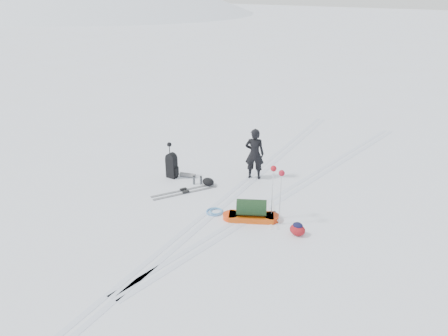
{
  "coord_description": "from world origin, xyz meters",
  "views": [
    {
      "loc": [
        6.03,
        -9.55,
        5.84
      ],
      "look_at": [
        -0.12,
        -0.0,
        0.95
      ],
      "focal_mm": 35.0,
      "sensor_mm": 36.0,
      "label": 1
    }
  ],
  "objects_px": {
    "skier": "(255,154)",
    "pulk_sled": "(251,212)",
    "expedition_rucksack": "(174,166)",
    "ski_poles_black": "(169,149)"
  },
  "relations": [
    {
      "from": "skier",
      "to": "pulk_sled",
      "type": "height_order",
      "value": "skier"
    },
    {
      "from": "skier",
      "to": "ski_poles_black",
      "type": "distance_m",
      "value": 2.68
    },
    {
      "from": "expedition_rucksack",
      "to": "pulk_sled",
      "type": "bearing_deg",
      "value": -17.09
    },
    {
      "from": "skier",
      "to": "expedition_rucksack",
      "type": "height_order",
      "value": "skier"
    },
    {
      "from": "pulk_sled",
      "to": "ski_poles_black",
      "type": "distance_m",
      "value": 3.71
    },
    {
      "from": "skier",
      "to": "pulk_sled",
      "type": "xyz_separation_m",
      "value": [
        1.24,
        -2.38,
        -0.61
      ]
    },
    {
      "from": "expedition_rucksack",
      "to": "skier",
      "type": "bearing_deg",
      "value": 31.24
    },
    {
      "from": "skier",
      "to": "expedition_rucksack",
      "type": "xyz_separation_m",
      "value": [
        -2.19,
        -1.35,
        -0.44
      ]
    },
    {
      "from": "skier",
      "to": "pulk_sled",
      "type": "bearing_deg",
      "value": 95.85
    },
    {
      "from": "expedition_rucksack",
      "to": "ski_poles_black",
      "type": "xyz_separation_m",
      "value": [
        -0.07,
        -0.07,
        0.6
      ]
    }
  ]
}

